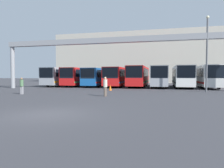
# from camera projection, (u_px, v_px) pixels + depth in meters

# --- Properties ---
(ground_plane) EXTENTS (200.00, 200.00, 0.00)m
(ground_plane) POSITION_uv_depth(u_px,v_px,m) (46.00, 115.00, 9.87)
(ground_plane) COLOR #38383D
(building_backdrop) EXTENTS (45.78, 12.00, 13.06)m
(building_backdrop) POSITION_uv_depth(u_px,v_px,m) (141.00, 59.00, 55.32)
(building_backdrop) COLOR #B7B2A3
(building_backdrop) RESTS_ON ground
(overhead_gantry) EXTENTS (32.97, 0.80, 6.84)m
(overhead_gantry) POSITION_uv_depth(u_px,v_px,m) (118.00, 45.00, 25.87)
(overhead_gantry) COLOR gray
(overhead_gantry) RESTS_ON ground
(bus_slot_0) EXTENTS (2.60, 10.28, 3.19)m
(bus_slot_0) POSITION_uv_depth(u_px,v_px,m) (62.00, 76.00, 36.31)
(bus_slot_0) COLOR #999EA5
(bus_slot_0) RESTS_ON ground
(bus_slot_1) EXTENTS (2.51, 10.21, 3.15)m
(bus_slot_1) POSITION_uv_depth(u_px,v_px,m) (79.00, 76.00, 35.44)
(bus_slot_1) COLOR red
(bus_slot_1) RESTS_ON ground
(bus_slot_2) EXTENTS (2.46, 11.57, 3.06)m
(bus_slot_2) POSITION_uv_depth(u_px,v_px,m) (99.00, 76.00, 35.26)
(bus_slot_2) COLOR #1959A5
(bus_slot_2) RESTS_ON ground
(bus_slot_3) EXTENTS (2.60, 10.21, 3.18)m
(bus_slot_3) POSITION_uv_depth(u_px,v_px,m) (117.00, 76.00, 33.77)
(bus_slot_3) COLOR red
(bus_slot_3) RESTS_ON ground
(bus_slot_4) EXTENTS (2.60, 12.41, 3.33)m
(bus_slot_4) POSITION_uv_depth(u_px,v_px,m) (139.00, 75.00, 33.99)
(bus_slot_4) COLOR red
(bus_slot_4) RESTS_ON ground
(bus_slot_5) EXTENTS (2.47, 10.18, 3.29)m
(bus_slot_5) POSITION_uv_depth(u_px,v_px,m) (160.00, 75.00, 32.07)
(bus_slot_5) COLOR #999EA5
(bus_slot_5) RESTS_ON ground
(bus_slot_6) EXTENTS (2.54, 10.45, 3.32)m
(bus_slot_6) POSITION_uv_depth(u_px,v_px,m) (182.00, 75.00, 31.36)
(bus_slot_6) COLOR silver
(bus_slot_6) RESTS_ON ground
(bus_slot_7) EXTENTS (2.48, 10.39, 3.34)m
(bus_slot_7) POSITION_uv_depth(u_px,v_px,m) (206.00, 75.00, 30.49)
(bus_slot_7) COLOR silver
(bus_slot_7) RESTS_ON ground
(pedestrian_mid_right) EXTENTS (0.35, 0.35, 1.70)m
(pedestrian_mid_right) POSITION_uv_depth(u_px,v_px,m) (22.00, 85.00, 20.35)
(pedestrian_mid_right) COLOR gray
(pedestrian_mid_right) RESTS_ON ground
(pedestrian_near_center) EXTENTS (0.37, 0.37, 1.78)m
(pedestrian_near_center) POSITION_uv_depth(u_px,v_px,m) (105.00, 86.00, 18.30)
(pedestrian_near_center) COLOR brown
(pedestrian_near_center) RESTS_ON ground
(traffic_cone) EXTENTS (0.39, 0.39, 0.74)m
(traffic_cone) POSITION_uv_depth(u_px,v_px,m) (110.00, 88.00, 25.34)
(traffic_cone) COLOR orange
(traffic_cone) RESTS_ON ground
(lamp_post) EXTENTS (0.36, 0.36, 8.78)m
(lamp_post) POSITION_uv_depth(u_px,v_px,m) (207.00, 51.00, 23.06)
(lamp_post) COLOR #595B60
(lamp_post) RESTS_ON ground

